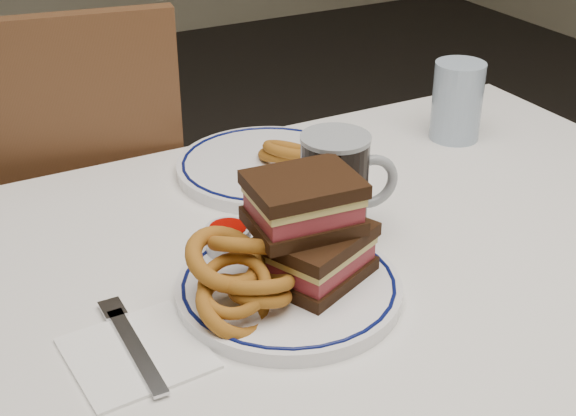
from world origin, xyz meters
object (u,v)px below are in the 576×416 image
chair_far (56,237)px  beer_mug (336,188)px  main_plate (289,288)px  reuben_sandwich (310,229)px  far_plate (268,166)px

chair_far → beer_mug: 0.68m
main_plate → beer_mug: (0.12, 0.09, 0.07)m
chair_far → reuben_sandwich: 0.73m
main_plate → far_plate: bearing=67.5°
main_plate → beer_mug: bearing=36.8°
beer_mug → main_plate: bearing=-143.2°
chair_far → far_plate: (0.28, -0.34, 0.23)m
beer_mug → far_plate: size_ratio=0.53×
chair_far → beer_mug: size_ratio=6.58×
far_plate → beer_mug: bearing=-93.0°
beer_mug → far_plate: beer_mug is taller
reuben_sandwich → beer_mug: (0.09, 0.08, -0.01)m
far_plate → chair_far: bearing=129.1°
beer_mug → far_plate: (0.01, 0.22, -0.06)m
chair_far → reuben_sandwich: bearing=-74.5°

